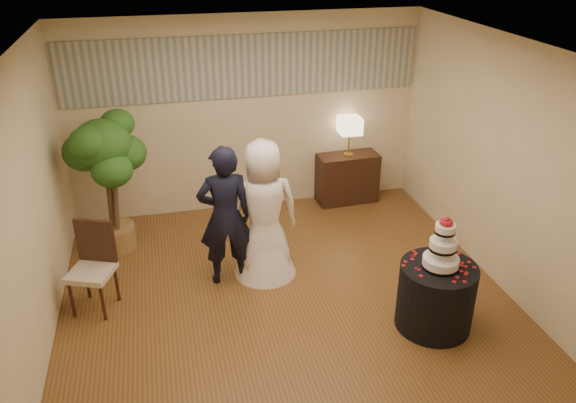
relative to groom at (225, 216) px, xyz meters
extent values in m
cube|color=brown|center=(0.59, -0.58, -0.86)|extent=(5.00, 5.00, 0.00)
cube|color=white|center=(0.59, -0.58, 1.94)|extent=(5.00, 5.00, 0.00)
cube|color=beige|center=(0.59, 1.92, 0.54)|extent=(5.00, 0.06, 2.80)
cube|color=beige|center=(0.59, -3.08, 0.54)|extent=(5.00, 0.06, 2.80)
cube|color=beige|center=(-1.91, -0.58, 0.54)|extent=(0.06, 5.00, 2.80)
cube|color=beige|center=(3.09, -0.58, 0.54)|extent=(0.06, 5.00, 2.80)
cube|color=#989B8D|center=(0.59, 1.90, 1.24)|extent=(4.90, 0.02, 0.85)
imported|color=black|center=(0.00, 0.00, 0.00)|extent=(0.63, 0.42, 1.71)
imported|color=white|center=(0.46, 0.05, 0.00)|extent=(0.88, 0.81, 1.71)
cylinder|color=black|center=(1.99, -1.35, -0.49)|extent=(0.92, 0.92, 0.73)
cube|color=#311C11|center=(2.06, 1.70, -0.48)|extent=(0.92, 0.44, 0.75)
camera|label=1|loc=(-0.61, -5.64, 2.99)|focal=35.00mm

